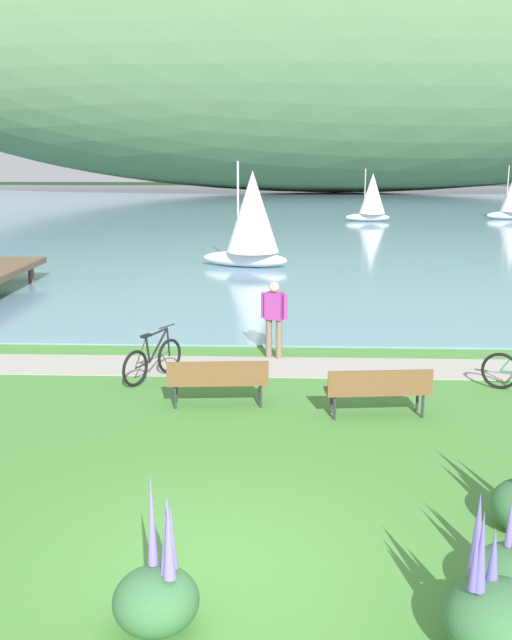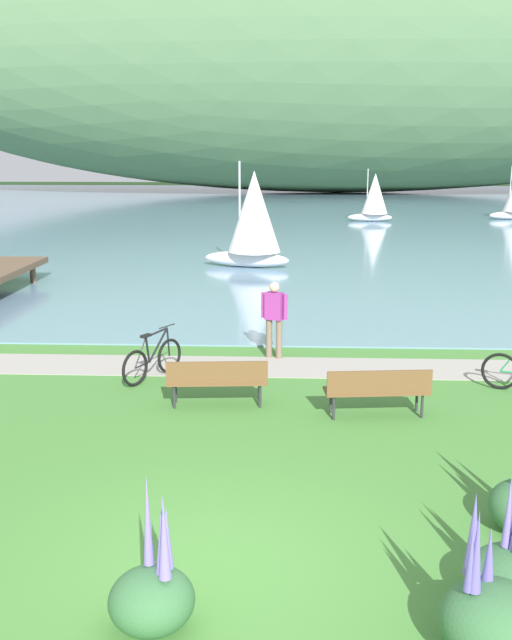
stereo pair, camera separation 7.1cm
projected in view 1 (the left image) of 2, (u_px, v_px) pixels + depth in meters
The scene contains 12 objects.
ground_plane at pixel (218, 569), 8.03m from camera, with size 200.00×200.00×0.00m, color #478438.
bay_water at pixel (276, 210), 56.01m from camera, with size 180.00×80.00×0.04m, color #6B8EA8.
distant_hillside at pixel (338, 59), 76.31m from camera, with size 100.71×28.00×27.61m, color #4C7047.
shoreline_path at pixel (251, 367), 15.52m from camera, with size 60.00×1.50×0.01m, color #A39E93.
park_bench_near_camera at pixel (378, 388), 12.50m from camera, with size 1.84×0.67×0.88m.
park_bench_further_along at pixel (218, 379), 13.01m from camera, with size 1.83×0.62×0.88m.
bicycle_beside_path at pixel (153, 360), 14.60m from camera, with size 0.94×1.56×1.01m.
person_at_shoreline at pixel (274, 315), 15.97m from camera, with size 0.57×0.34×1.71m.
echium_bush_mid_cluster at pixel (498, 618), 6.54m from camera, with size 0.99×0.99×1.51m.
echium_bush_far_cluster at pixel (157, 594), 6.95m from camera, with size 0.83×0.83×1.54m.
sailboat_nearest_to_shore at pixel (372, 197), 46.68m from camera, with size 2.85×1.73×3.32m.
sailboat_toward_hillside at pixel (252, 218), 28.14m from camera, with size 3.58×2.51×4.06m.
Camera 1 is at (0.71, -7.17, 4.49)m, focal length 40.96 mm.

